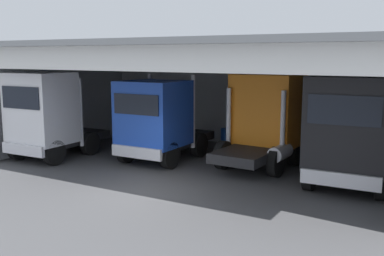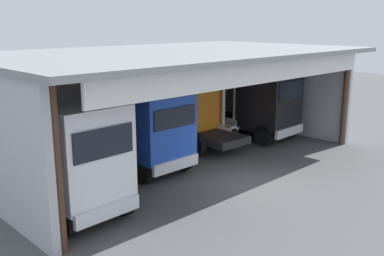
% 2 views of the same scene
% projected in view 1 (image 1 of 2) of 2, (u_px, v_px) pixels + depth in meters
% --- Properties ---
extents(ground_plane, '(80.00, 80.00, 0.00)m').
position_uv_depth(ground_plane, '(145.00, 190.00, 14.74)').
color(ground_plane, '#4C4C4F').
rests_on(ground_plane, ground).
extents(workshop_shed, '(16.57, 9.94, 4.90)m').
position_uv_depth(workshop_shed, '(217.00, 77.00, 18.64)').
color(workshop_shed, '#ADB2B7').
rests_on(workshop_shed, ground).
extents(truck_white_yard_outside, '(2.61, 4.59, 3.69)m').
position_uv_depth(truck_white_yard_outside, '(46.00, 115.00, 18.93)').
color(truck_white_yard_outside, white).
rests_on(truck_white_yard_outside, ground).
extents(truck_blue_center_right_bay, '(2.60, 4.99, 3.60)m').
position_uv_depth(truck_blue_center_right_bay, '(158.00, 120.00, 18.48)').
color(truck_blue_center_right_bay, '#1E47B7').
rests_on(truck_blue_center_right_bay, ground).
extents(truck_orange_center_left_bay, '(2.72, 4.60, 3.66)m').
position_uv_depth(truck_orange_center_left_bay, '(266.00, 118.00, 17.87)').
color(truck_orange_center_left_bay, orange).
rests_on(truck_orange_center_left_bay, ground).
extents(truck_black_right_bay, '(2.75, 5.29, 3.75)m').
position_uv_depth(truck_black_right_bay, '(350.00, 130.00, 14.67)').
color(truck_black_right_bay, black).
rests_on(truck_black_right_bay, ground).
extents(oil_drum, '(0.58, 0.58, 0.85)m').
position_uv_depth(oil_drum, '(227.00, 137.00, 21.98)').
color(oil_drum, '#194CB2').
rests_on(oil_drum, ground).
extents(tool_cart, '(0.90, 0.60, 1.00)m').
position_uv_depth(tool_cart, '(238.00, 141.00, 20.56)').
color(tool_cart, red).
rests_on(tool_cart, ground).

